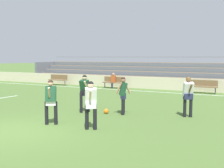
# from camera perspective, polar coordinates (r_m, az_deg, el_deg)

# --- Properties ---
(ground_plane) EXTENTS (160.00, 160.00, 0.00)m
(ground_plane) POSITION_cam_1_polar(r_m,az_deg,el_deg) (10.32, -18.21, -8.76)
(ground_plane) COLOR #4C6B30
(field_line_sideline) EXTENTS (44.00, 0.12, 0.01)m
(field_line_sideline) POSITION_cam_1_polar(r_m,az_deg,el_deg) (20.85, 7.48, -1.48)
(field_line_sideline) COLOR white
(field_line_sideline) RESTS_ON ground
(sideline_wall) EXTENTS (48.00, 0.16, 0.92)m
(sideline_wall) POSITION_cam_1_polar(r_m,az_deg,el_deg) (22.36, 9.01, 0.14)
(sideline_wall) COLOR beige
(sideline_wall) RESTS_ON ground
(bleacher_stand) EXTENTS (27.84, 3.47, 2.51)m
(bleacher_stand) POSITION_cam_1_polar(r_m,az_deg,el_deg) (24.91, 12.06, 2.02)
(bleacher_stand) COLOR #897051
(bleacher_stand) RESTS_ON ground
(bench_near_wall_gap) EXTENTS (1.80, 0.40, 0.90)m
(bench_near_wall_gap) POSITION_cam_1_polar(r_m,az_deg,el_deg) (20.61, 17.57, -0.25)
(bench_near_wall_gap) COLOR brown
(bench_near_wall_gap) RESTS_ON ground
(bench_far_left) EXTENTS (1.80, 0.40, 0.90)m
(bench_far_left) POSITION_cam_1_polar(r_m,az_deg,el_deg) (22.88, 0.36, 0.54)
(bench_far_left) COLOR brown
(bench_far_left) RESTS_ON ground
(bench_far_right) EXTENTS (1.80, 0.40, 0.90)m
(bench_far_right) POSITION_cam_1_polar(r_m,az_deg,el_deg) (25.92, -10.52, 1.01)
(bench_far_right) COLOR brown
(bench_far_right) RESTS_ON ground
(spectator_seated) EXTENTS (0.36, 0.42, 1.21)m
(spectator_seated) POSITION_cam_1_polar(r_m,az_deg,el_deg) (22.77, 0.23, 0.91)
(spectator_seated) COLOR #2D2D38
(spectator_seated) RESTS_ON ground
(player_dark_deep_cover) EXTENTS (0.45, 0.63, 1.68)m
(player_dark_deep_cover) POSITION_cam_1_polar(r_m,az_deg,el_deg) (12.92, -5.39, -1.20)
(player_dark_deep_cover) COLOR black
(player_dark_deep_cover) RESTS_ON ground
(player_dark_overlapping) EXTENTS (0.60, 0.51, 1.61)m
(player_dark_overlapping) POSITION_cam_1_polar(r_m,az_deg,el_deg) (12.41, 2.21, -1.68)
(player_dark_overlapping) COLOR black
(player_dark_overlapping) RESTS_ON ground
(player_dark_trailing_run) EXTENTS (0.50, 0.71, 1.64)m
(player_dark_trailing_run) POSITION_cam_1_polar(r_m,az_deg,el_deg) (10.78, -11.93, -2.76)
(player_dark_trailing_run) COLOR black
(player_dark_trailing_run) RESTS_ON ground
(player_white_on_ball) EXTENTS (0.52, 0.69, 1.66)m
(player_white_on_ball) POSITION_cam_1_polar(r_m,az_deg,el_deg) (12.26, 14.74, -1.75)
(player_white_on_ball) COLOR black
(player_white_on_ball) RESTS_ON ground
(player_white_pressing_high) EXTENTS (0.51, 0.72, 1.66)m
(player_white_pressing_high) POSITION_cam_1_polar(r_m,az_deg,el_deg) (9.84, -4.19, -3.34)
(player_white_pressing_high) COLOR black
(player_white_pressing_high) RESTS_ON ground
(soccer_ball) EXTENTS (0.22, 0.22, 0.22)m
(soccer_ball) POSITION_cam_1_polar(r_m,az_deg,el_deg) (12.69, -1.15, -5.36)
(soccer_ball) COLOR orange
(soccer_ball) RESTS_ON ground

